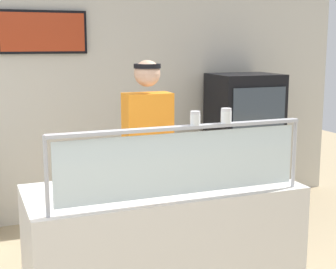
% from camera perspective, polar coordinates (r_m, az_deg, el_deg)
% --- Properties ---
extents(shop_rear_unit, '(6.20, 0.13, 2.70)m').
position_cam_1_polar(shop_rear_unit, '(5.45, -9.36, 4.64)').
color(shop_rear_unit, beige).
rests_on(shop_rear_unit, ground).
extents(serving_counter, '(1.80, 0.79, 0.95)m').
position_cam_1_polar(serving_counter, '(3.53, -0.63, -13.31)').
color(serving_counter, silver).
rests_on(serving_counter, ground).
extents(sneeze_guard, '(1.63, 0.06, 0.46)m').
position_cam_1_polar(sneeze_guard, '(3.00, 1.63, -2.24)').
color(sneeze_guard, '#B2B5BC').
rests_on(sneeze_guard, serving_counter).
extents(pizza_tray, '(0.44, 0.44, 0.04)m').
position_cam_1_polar(pizza_tray, '(3.48, 0.06, -5.08)').
color(pizza_tray, '#9EA0A8').
rests_on(pizza_tray, serving_counter).
extents(pizza_server, '(0.13, 0.29, 0.01)m').
position_cam_1_polar(pizza_server, '(3.45, -0.04, -4.83)').
color(pizza_server, '#ADAFB7').
rests_on(pizza_server, pizza_tray).
extents(parmesan_shaker, '(0.06, 0.06, 0.08)m').
position_cam_1_polar(parmesan_shaker, '(2.99, 3.11, 1.77)').
color(parmesan_shaker, white).
rests_on(parmesan_shaker, sneeze_guard).
extents(pepper_flake_shaker, '(0.07, 0.07, 0.09)m').
position_cam_1_polar(pepper_flake_shaker, '(3.08, 6.63, 2.04)').
color(pepper_flake_shaker, white).
rests_on(pepper_flake_shaker, sneeze_guard).
extents(worker_figure, '(0.41, 0.50, 1.76)m').
position_cam_1_polar(worker_figure, '(4.08, -2.22, -2.19)').
color(worker_figure, '#23232D').
rests_on(worker_figure, ground).
extents(drink_fridge, '(0.73, 0.62, 1.55)m').
position_cam_1_polar(drink_fridge, '(5.74, 8.62, -0.92)').
color(drink_fridge, black).
rests_on(drink_fridge, ground).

